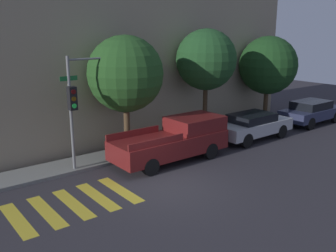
{
  "coord_description": "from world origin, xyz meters",
  "views": [
    {
      "loc": [
        -7.77,
        -10.07,
        5.58
      ],
      "look_at": [
        1.74,
        2.1,
        1.6
      ],
      "focal_mm": 40.0,
      "sensor_mm": 36.0,
      "label": 1
    }
  ],
  "objects": [
    {
      "name": "crosswalk",
      "position": [
        -3.27,
        0.8,
        0.0
      ],
      "size": [
        4.04,
        2.6,
        0.0
      ],
      "color": "gold",
      "rests_on": "ground"
    },
    {
      "name": "tree_midblock",
      "position": [
        5.57,
        3.85,
        4.1
      ],
      "size": [
        3.1,
        3.1,
        5.66
      ],
      "color": "#42301E",
      "rests_on": "ground"
    },
    {
      "name": "tree_far_end",
      "position": [
        10.62,
        3.85,
        3.54
      ],
      "size": [
        3.42,
        3.42,
        5.26
      ],
      "color": "#4C3823",
      "rests_on": "ground"
    },
    {
      "name": "tree_near_corner",
      "position": [
        0.77,
        3.85,
        3.72
      ],
      "size": [
        3.33,
        3.33,
        5.4
      ],
      "color": "#4C3823",
      "rests_on": "ground"
    },
    {
      "name": "sedan_middle",
      "position": [
        12.84,
        2.1,
        0.77
      ],
      "size": [
        4.43,
        1.83,
        1.42
      ],
      "color": "#2D3351",
      "rests_on": "ground"
    },
    {
      "name": "building_row",
      "position": [
        0.0,
        8.23,
        3.72
      ],
      "size": [
        26.0,
        6.0,
        7.44
      ],
      "primitive_type": "cube",
      "color": "gray",
      "rests_on": "ground"
    },
    {
      "name": "ground_plane",
      "position": [
        0.0,
        0.0,
        0.0
      ],
      "size": [
        60.0,
        60.0,
        0.0
      ],
      "primitive_type": "plane",
      "color": "#2D2B30"
    },
    {
      "name": "traffic_light_pole",
      "position": [
        -1.48,
        3.37,
        3.22
      ],
      "size": [
        2.57,
        0.56,
        4.63
      ],
      "color": "slate",
      "rests_on": "ground"
    },
    {
      "name": "pickup_truck",
      "position": [
        2.16,
        2.1,
        0.92
      ],
      "size": [
        5.28,
        1.97,
        1.8
      ],
      "color": "maroon",
      "rests_on": "ground"
    },
    {
      "name": "sidewalk",
      "position": [
        0.0,
        4.02,
        0.07
      ],
      "size": [
        26.0,
        1.63,
        0.14
      ],
      "primitive_type": "cube",
      "color": "slate",
      "rests_on": "ground"
    },
    {
      "name": "sedan_near_corner",
      "position": [
        7.35,
        2.1,
        0.76
      ],
      "size": [
        4.49,
        1.82,
        1.38
      ],
      "color": "#B7BABF",
      "rests_on": "ground"
    }
  ]
}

